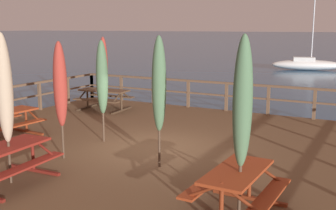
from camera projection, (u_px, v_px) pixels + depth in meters
The scene contains 15 objects.
ground_plane at pixel (153, 170), 11.01m from camera, with size 600.00×600.00×0.00m, color navy.
wooden_deck at pixel (153, 159), 10.95m from camera, with size 12.92×11.31×0.61m, color brown.
railing_waterside_far at pixel (227, 92), 15.53m from camera, with size 12.72×0.10×1.09m.
picnic_table_mid_right at pixel (5, 156), 8.36m from camera, with size 1.49×1.94×0.78m.
picnic_table_back_right at pixel (237, 182), 6.98m from camera, with size 1.45×1.74×0.78m.
picnic_table_front_right at pixel (7, 118), 11.87m from camera, with size 1.53×1.75×0.78m.
picnic_table_mid_centre at pixel (104, 95), 15.84m from camera, with size 1.98×1.53×0.78m.
patio_umbrella_short_mid at pixel (4, 89), 8.11m from camera, with size 0.32×0.32×3.02m.
patio_umbrella_short_back at pixel (243, 103), 6.66m from camera, with size 0.32×0.32×3.02m.
patio_umbrella_tall_back_right at pixel (4, 79), 11.71m from camera, with size 0.32×0.32×2.62m.
patio_umbrella_tall_mid_left at pixel (103, 64), 15.58m from camera, with size 0.32×0.32×2.75m.
patio_umbrella_tall_front at pixel (60, 85), 9.72m from camera, with size 0.32×0.32×2.80m.
patio_umbrella_short_front at pixel (159, 85), 9.09m from camera, with size 0.32×0.32×2.94m.
patio_umbrella_tall_mid_right at pixel (102, 78), 11.18m from camera, with size 0.32×0.32×2.77m.
sailboat_distant at pixel (307, 64), 36.23m from camera, with size 6.23×3.17×7.72m.
Camera 1 is at (5.28, -9.08, 3.73)m, focal length 44.57 mm.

